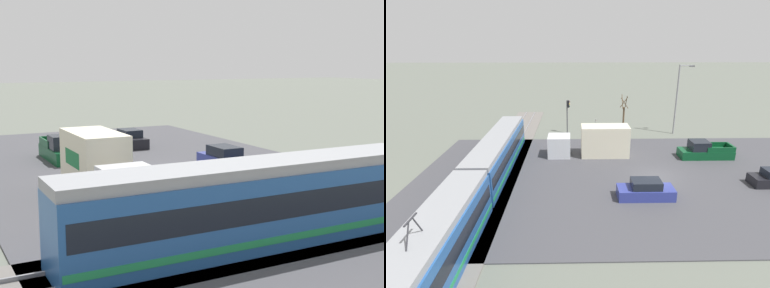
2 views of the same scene
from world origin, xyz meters
TOP-DOWN VIEW (x-y plane):
  - ground_plane at (0.00, 0.00)m, footprint 320.00×320.00m
  - road_surface at (0.00, 0.00)m, footprint 22.63×44.44m
  - rail_bed at (0.00, 15.02)m, footprint 53.94×4.40m
  - light_rail_tram at (-5.48, 15.02)m, footprint 31.86×2.61m
  - box_truck at (5.52, 5.44)m, footprint 2.41×8.71m
  - pickup_truck at (4.65, -6.41)m, footprint 1.99×5.56m
  - sedan_car_0 at (-3.98, 1.96)m, footprint 1.74×4.48m
  - traffic_light_pole at (14.22, 8.36)m, footprint 0.28×0.47m
  - street_tree at (13.55, 0.91)m, footprint 1.25×1.04m
  - street_lamp_near_crossing at (13.75, -6.19)m, footprint 0.36×1.95m
  - no_parking_sign at (13.78, 4.59)m, footprint 0.32×0.08m

SIDE VIEW (x-z plane):
  - ground_plane at x=0.00m, z-range 0.00..0.00m
  - road_surface at x=0.00m, z-range 0.00..0.08m
  - rail_bed at x=0.00m, z-range -0.06..0.16m
  - sedan_car_0 at x=-3.98m, z-range -0.06..1.49m
  - pickup_truck at x=4.65m, z-range -0.15..1.73m
  - no_parking_sign at x=13.78m, z-range 0.24..2.40m
  - box_truck at x=5.52m, z-range -0.05..3.29m
  - light_rail_tram at x=-5.48m, z-range -0.53..3.86m
  - street_tree at x=13.55m, z-range -0.24..5.10m
  - traffic_light_pole at x=14.22m, z-range 0.71..5.24m
  - street_lamp_near_crossing at x=13.75m, z-range 0.64..9.79m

